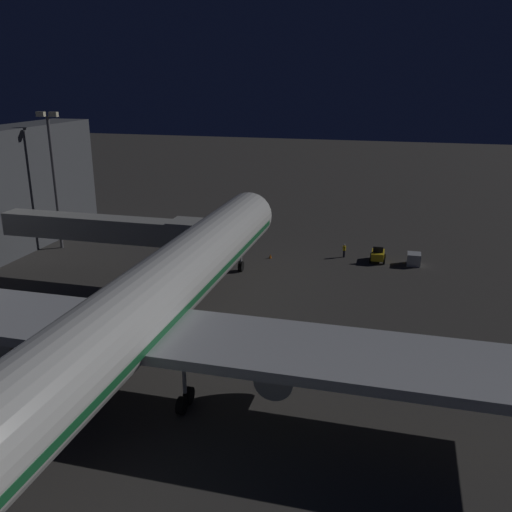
# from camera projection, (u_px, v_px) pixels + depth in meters

# --- Properties ---
(ground_plane) EXTENTS (320.00, 320.00, 0.00)m
(ground_plane) POSITION_uv_depth(u_px,v_px,m) (185.00, 336.00, 48.49)
(ground_plane) COLOR #383533
(airliner_at_gate) EXTENTS (55.77, 63.59, 19.19)m
(airliner_at_gate) POSITION_uv_depth(u_px,v_px,m) (140.00, 311.00, 39.49)
(airliner_at_gate) COLOR silver
(airliner_at_gate) RESTS_ON ground_plane
(jet_bridge) EXTENTS (23.28, 3.40, 7.33)m
(jet_bridge) POSITION_uv_depth(u_px,v_px,m) (114.00, 229.00, 60.16)
(jet_bridge) COLOR #9E9E99
(jet_bridge) RESTS_ON ground_plane
(apron_floodlight_mast) EXTENTS (2.90, 0.50, 17.47)m
(apron_floodlight_mast) POSITION_uv_depth(u_px,v_px,m) (53.00, 171.00, 70.33)
(apron_floodlight_mast) COLOR #59595E
(apron_floodlight_mast) RESTS_ON ground_plane
(pushback_tug) EXTENTS (1.86, 2.67, 1.95)m
(pushback_tug) POSITION_uv_depth(u_px,v_px,m) (378.00, 255.00, 67.87)
(pushback_tug) COLOR yellow
(pushback_tug) RESTS_ON ground_plane
(baggage_container_mid_row) EXTENTS (1.58, 1.87, 1.43)m
(baggage_container_mid_row) POSITION_uv_depth(u_px,v_px,m) (414.00, 259.00, 66.62)
(baggage_container_mid_row) COLOR #B7BABF
(baggage_container_mid_row) RESTS_ON ground_plane
(ground_crew_near_nose_gear) EXTENTS (0.40, 0.40, 1.74)m
(ground_crew_near_nose_gear) POSITION_uv_depth(u_px,v_px,m) (344.00, 250.00, 69.35)
(ground_crew_near_nose_gear) COLOR black
(ground_crew_near_nose_gear) RESTS_ON ground_plane
(traffic_cone_nose_port) EXTENTS (0.36, 0.36, 0.55)m
(traffic_cone_nose_port) POSITION_uv_depth(u_px,v_px,m) (270.00, 256.00, 69.13)
(traffic_cone_nose_port) COLOR orange
(traffic_cone_nose_port) RESTS_ON ground_plane
(traffic_cone_nose_starboard) EXTENTS (0.36, 0.36, 0.55)m
(traffic_cone_nose_starboard) POSITION_uv_depth(u_px,v_px,m) (236.00, 253.00, 70.20)
(traffic_cone_nose_starboard) COLOR orange
(traffic_cone_nose_starboard) RESTS_ON ground_plane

